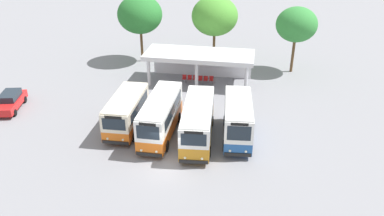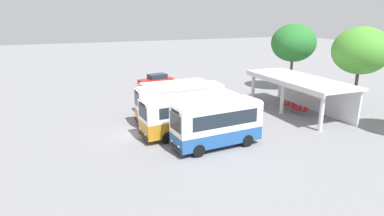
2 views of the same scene
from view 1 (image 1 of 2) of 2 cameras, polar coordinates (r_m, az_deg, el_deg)
ground_plane at (r=28.96m, az=-3.78°, el=-8.48°), size 180.00×180.00×0.00m
city_bus_nearest_orange at (r=33.31m, az=-9.72°, el=-0.42°), size 2.58×6.78×3.00m
city_bus_second_in_row at (r=31.84m, az=-4.69°, el=-1.09°), size 2.29×7.86×3.34m
city_bus_middle_cream at (r=31.02m, az=0.87°, el=-1.93°), size 2.91×8.12×3.22m
city_bus_fourth_amber at (r=31.45m, az=6.83°, el=-1.57°), size 2.73×6.79×3.37m
parked_car_flank at (r=40.38m, az=-25.43°, el=0.94°), size 2.79×4.88×1.62m
terminal_canopy at (r=42.40m, az=1.21°, el=7.38°), size 11.74×4.68×3.40m
waiting_chair_end_by_column at (r=42.57m, az=-1.16°, el=4.51°), size 0.45×0.45×0.86m
waiting_chair_second_from_end at (r=42.47m, az=-0.36°, el=4.46°), size 0.45×0.45×0.86m
waiting_chair_middle_seat at (r=42.45m, az=0.46°, el=4.45°), size 0.45×0.45×0.86m
waiting_chair_fourth_seat at (r=42.28m, az=1.25°, el=4.35°), size 0.45×0.45×0.86m
waiting_chair_fifth_seat at (r=42.22m, az=2.06°, el=4.30°), size 0.45×0.45×0.86m
waiting_chair_far_end_seat at (r=42.25m, az=2.89°, el=4.30°), size 0.45×0.45×0.86m
roadside_tree_behind_canopy at (r=47.22m, az=3.40°, el=13.50°), size 5.55×5.55×8.20m
roadside_tree_east_of_canopy at (r=45.60m, az=15.30°, el=11.88°), size 4.63×4.63×7.62m
roadside_tree_west_of_canopy at (r=47.98m, az=-7.76°, el=13.63°), size 5.42×5.42×8.23m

